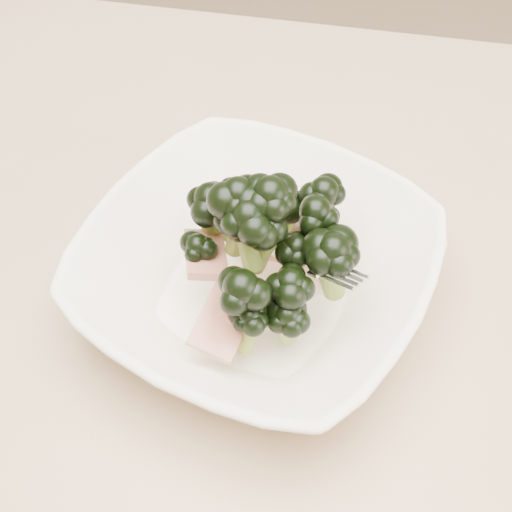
{
  "coord_description": "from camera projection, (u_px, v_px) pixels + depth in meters",
  "views": [
    {
      "loc": [
        0.07,
        -0.28,
        1.2
      ],
      "look_at": [
        0.01,
        0.03,
        0.8
      ],
      "focal_mm": 50.0,
      "sensor_mm": 36.0,
      "label": 1
    }
  ],
  "objects": [
    {
      "name": "dining_table",
      "position": [
        235.0,
        387.0,
        0.61
      ],
      "size": [
        1.2,
        0.8,
        0.75
      ],
      "color": "tan",
      "rests_on": "ground"
    },
    {
      "name": "broccoli_dish",
      "position": [
        259.0,
        266.0,
        0.52
      ],
      "size": [
        0.32,
        0.32,
        0.13
      ],
      "color": "white",
      "rests_on": "dining_table"
    }
  ]
}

